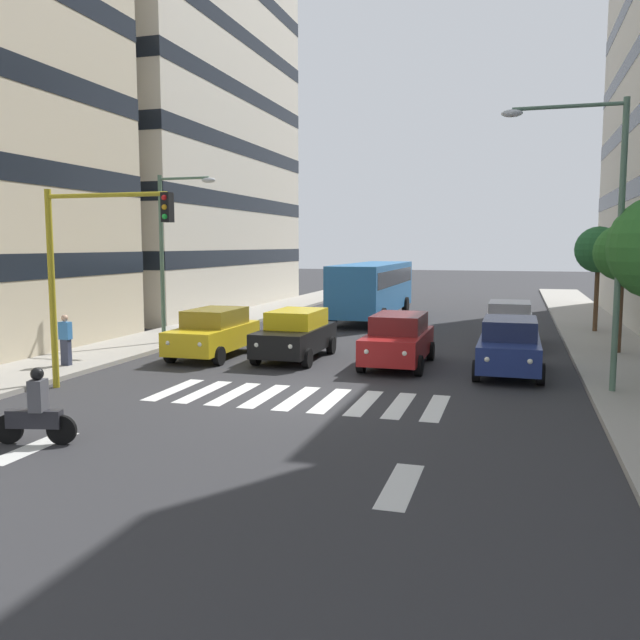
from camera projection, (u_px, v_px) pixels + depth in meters
name	position (u px, v px, depth m)	size (l,w,h in m)	color
ground_plane	(297.00, 398.00, 17.27)	(180.00, 180.00, 0.00)	#2D2D30
sidewalk_right	(16.00, 376.00, 19.79)	(3.14, 90.00, 0.15)	#9E998E
building_right_block_0	(169.00, 125.00, 40.98)	(10.40, 19.87, 22.73)	beige
crosswalk_markings	(297.00, 398.00, 17.27)	(7.65, 2.80, 0.01)	silver
lane_arrow_0	(401.00, 485.00, 10.99)	(0.50, 2.20, 0.01)	silver
lane_arrow_1	(34.00, 447.00, 13.07)	(0.50, 2.20, 0.01)	silver
car_0	(509.00, 346.00, 20.45)	(2.02, 4.44, 1.72)	navy
car_1	(398.00, 339.00, 21.78)	(2.02, 4.44, 1.72)	maroon
car_2	(296.00, 334.00, 23.11)	(2.02, 4.44, 1.72)	black
car_3	(214.00, 332.00, 23.55)	(2.02, 4.44, 1.72)	gold
car_row2_0	(509.00, 323.00, 26.48)	(2.02, 4.44, 1.72)	silver
bus_behind_traffic	(373.00, 285.00, 35.33)	(2.78, 10.50, 3.00)	#286BAD
motorcycle_with_rider	(36.00, 413.00, 13.22)	(1.68, 0.49, 1.57)	black
traffic_light_gantry	(84.00, 257.00, 17.86)	(3.85, 0.36, 5.50)	#AD991E
street_lamp_left	(600.00, 215.00, 17.10)	(3.14, 0.28, 7.55)	#4C6B56
street_lamp_right	(170.00, 241.00, 25.61)	(2.43, 0.28, 6.51)	#4C6B56
street_tree_1	(623.00, 253.00, 23.33)	(2.00, 2.00, 4.58)	#513823
street_tree_2	(599.00, 250.00, 29.19)	(2.04, 2.04, 4.66)	#513823
pedestrian_waiting	(66.00, 339.00, 21.09)	(0.36, 0.24, 1.63)	#2D3347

